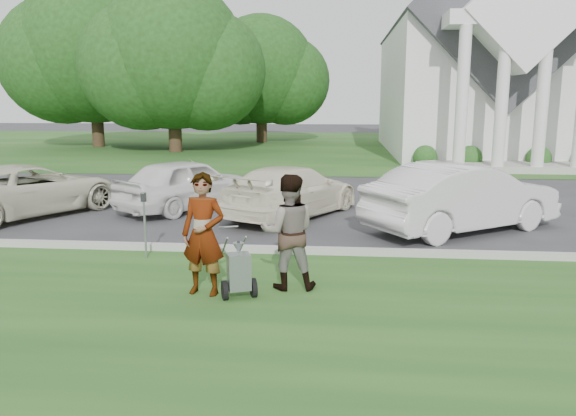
# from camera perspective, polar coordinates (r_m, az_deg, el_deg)

# --- Properties ---
(ground) EXTENTS (120.00, 120.00, 0.00)m
(ground) POSITION_cam_1_polar(r_m,az_deg,el_deg) (10.86, -3.50, -5.38)
(ground) COLOR #333335
(ground) RESTS_ON ground
(grass_strip) EXTENTS (80.00, 7.00, 0.01)m
(grass_strip) POSITION_cam_1_polar(r_m,az_deg,el_deg) (8.07, -6.78, -11.32)
(grass_strip) COLOR #1E4A19
(grass_strip) RESTS_ON ground
(church_lawn) EXTENTS (80.00, 30.00, 0.01)m
(church_lawn) POSITION_cam_1_polar(r_m,az_deg,el_deg) (37.45, 2.79, 6.32)
(church_lawn) COLOR #1E4A19
(church_lawn) RESTS_ON ground
(curb) EXTENTS (80.00, 0.18, 0.15)m
(curb) POSITION_cam_1_polar(r_m,az_deg,el_deg) (11.36, -3.08, -4.24)
(curb) COLOR #9E9E93
(curb) RESTS_ON ground
(church) EXTENTS (9.19, 19.00, 24.10)m
(church) POSITION_cam_1_polar(r_m,az_deg,el_deg) (34.34, 18.34, 15.28)
(church) COLOR white
(church) RESTS_ON ground
(tree_left) EXTENTS (10.63, 8.40, 9.71)m
(tree_left) POSITION_cam_1_polar(r_m,az_deg,el_deg) (33.75, -11.68, 14.27)
(tree_left) COLOR #332316
(tree_left) RESTS_ON ground
(tree_far) EXTENTS (11.64, 9.20, 10.73)m
(tree_far) POSITION_cam_1_polar(r_m,az_deg,el_deg) (38.68, -19.20, 14.32)
(tree_far) COLOR #332316
(tree_far) RESTS_ON ground
(tree_back) EXTENTS (9.61, 7.60, 8.89)m
(tree_back) POSITION_cam_1_polar(r_m,az_deg,el_deg) (40.71, -2.76, 13.35)
(tree_back) COLOR #332316
(tree_back) RESTS_ON ground
(striping_cart) EXTENTS (0.78, 1.12, 0.97)m
(striping_cart) POSITION_cam_1_polar(r_m,az_deg,el_deg) (8.77, -5.03, -6.56)
(striping_cart) COLOR black
(striping_cart) RESTS_ON ground
(person_left) EXTENTS (0.78, 0.58, 1.94)m
(person_left) POSITION_cam_1_polar(r_m,az_deg,el_deg) (8.87, -8.59, -2.75)
(person_left) COLOR #999999
(person_left) RESTS_ON ground
(person_right) EXTENTS (0.99, 0.81, 1.88)m
(person_right) POSITION_cam_1_polar(r_m,az_deg,el_deg) (9.05, 0.05, -2.54)
(person_right) COLOR #999999
(person_right) RESTS_ON ground
(parking_meter_near) EXTENTS (0.09, 0.09, 1.31)m
(parking_meter_near) POSITION_cam_1_polar(r_m,az_deg,el_deg) (11.15, -14.38, -0.89)
(parking_meter_near) COLOR gray
(parking_meter_near) RESTS_ON ground
(car_a) EXTENTS (4.37, 5.40, 1.37)m
(car_a) POSITION_cam_1_polar(r_m,az_deg,el_deg) (16.50, -24.77, 1.71)
(car_a) COLOR beige
(car_a) RESTS_ON ground
(car_b) EXTENTS (3.81, 4.50, 1.45)m
(car_b) POSITION_cam_1_polar(r_m,az_deg,el_deg) (16.01, -10.18, 2.45)
(car_b) COLOR white
(car_b) RESTS_ON ground
(car_c) EXTENTS (3.84, 4.99, 1.35)m
(car_c) POSITION_cam_1_polar(r_m,az_deg,el_deg) (14.80, 0.38, 1.73)
(car_c) COLOR #F2ECCD
(car_c) RESTS_ON ground
(car_d) EXTENTS (5.00, 4.13, 1.61)m
(car_d) POSITION_cam_1_polar(r_m,az_deg,el_deg) (13.73, 17.30, 1.05)
(car_d) COLOR silver
(car_d) RESTS_ON ground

